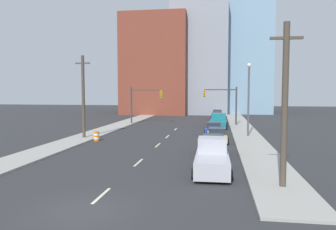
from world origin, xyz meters
TOP-DOWN VIEW (x-y plane):
  - ground_plane at (0.00, 0.00)m, footprint 200.00×200.00m
  - sidewalk_left at (-8.70, 44.27)m, footprint 3.11×88.55m
  - sidewalk_right at (8.70, 44.27)m, footprint 3.11×88.55m
  - lane_stripe_at_2m at (0.00, 2.00)m, footprint 0.16×2.40m
  - lane_stripe_at_9m at (0.00, 9.37)m, footprint 0.16×2.40m
  - lane_stripe_at_17m at (0.00, 16.81)m, footprint 0.16×2.40m
  - lane_stripe_at_23m at (0.00, 22.62)m, footprint 0.16×2.40m
  - lane_stripe_at_30m at (0.00, 29.73)m, footprint 0.16×2.40m
  - building_brick_left at (-8.03, 60.68)m, footprint 14.00×16.00m
  - building_office_center at (1.38, 64.68)m, footprint 12.00×20.00m
  - building_glass_right at (10.59, 68.68)m, footprint 13.00×20.00m
  - traffic_signal_left at (-6.07, 35.65)m, footprint 4.91×0.35m
  - traffic_signal_right at (6.59, 35.65)m, footprint 4.91×0.35m
  - utility_pole_right_near at (8.81, 4.50)m, footprint 1.60×0.32m
  - utility_pole_left_mid at (-8.51, 19.92)m, footprint 1.60×0.32m
  - traffic_barrel at (-6.59, 18.50)m, footprint 0.56×0.56m
  - street_lamp at (8.73, 23.56)m, footprint 0.44×0.44m
  - pickup_truck_silver at (5.16, 7.36)m, footprint 2.35×5.41m
  - sedan_black at (5.12, 13.15)m, footprint 2.28×4.36m
  - sedan_yellow at (5.40, 19.55)m, footprint 2.22×4.60m
  - sedan_blue at (5.04, 25.19)m, footprint 2.19×4.34m
  - pickup_truck_teal at (5.56, 32.29)m, footprint 2.59×5.88m
  - sedan_brown at (5.45, 38.39)m, footprint 2.06×4.60m
  - sedan_orange at (5.25, 44.93)m, footprint 2.08×4.78m
  - sedan_white at (5.35, 50.84)m, footprint 2.23×4.49m

SIDE VIEW (x-z plane):
  - ground_plane at x=0.00m, z-range 0.00..0.00m
  - lane_stripe_at_2m at x=0.00m, z-range 0.00..0.01m
  - lane_stripe_at_9m at x=0.00m, z-range 0.00..0.01m
  - lane_stripe_at_17m at x=0.00m, z-range 0.00..0.01m
  - lane_stripe_at_23m at x=0.00m, z-range 0.00..0.01m
  - lane_stripe_at_30m at x=0.00m, z-range 0.00..0.01m
  - sidewalk_left at x=-8.70m, z-range 0.00..0.13m
  - sidewalk_right at x=8.70m, z-range 0.00..0.13m
  - traffic_barrel at x=-6.59m, z-range 0.00..0.95m
  - sedan_orange at x=5.25m, z-range -0.05..1.32m
  - sedan_brown at x=5.45m, z-range -0.06..1.34m
  - sedan_white at x=5.35m, z-range -0.06..1.36m
  - sedan_blue at x=5.04m, z-range -0.06..1.36m
  - sedan_yellow at x=5.40m, z-range -0.05..1.36m
  - sedan_black at x=5.12m, z-range -0.07..1.48m
  - pickup_truck_teal at x=5.56m, z-range -0.18..1.77m
  - pickup_truck_silver at x=5.16m, z-range -0.20..1.87m
  - traffic_signal_left at x=-6.07m, z-range 0.90..6.51m
  - traffic_signal_right at x=6.59m, z-range 0.90..6.51m
  - utility_pole_right_near at x=8.81m, z-range 0.12..8.55m
  - utility_pole_left_mid at x=-8.51m, z-range 0.12..8.82m
  - street_lamp at x=8.73m, z-range 0.66..8.65m
  - building_brick_left at x=-8.03m, z-range 0.00..21.26m
  - building_office_center at x=1.38m, z-range 0.00..24.30m
  - building_glass_right at x=10.59m, z-range 0.00..39.93m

